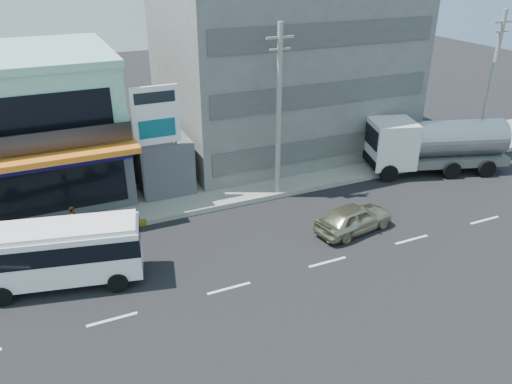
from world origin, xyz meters
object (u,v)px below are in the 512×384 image
(minibus, at_px, (59,250))
(tanker_truck, at_px, (432,144))
(utility_pole_near, at_px, (279,113))
(shop_building, at_px, (8,131))
(satellite_dish, at_px, (159,135))
(billboard, at_px, (156,122))
(motorcycle_rider, at_px, (76,230))
(concrete_building, at_px, (282,51))
(sedan, at_px, (354,218))
(utility_pole_far, at_px, (491,85))

(minibus, distance_m, tanker_truck, 23.55)
(utility_pole_near, bearing_deg, minibus, -161.83)
(shop_building, bearing_deg, satellite_dish, -20.21)
(shop_building, distance_m, minibus, 10.98)
(satellite_dish, height_order, tanker_truck, satellite_dish)
(billboard, height_order, tanker_truck, billboard)
(motorcycle_rider, bearing_deg, concrete_building, 27.89)
(tanker_truck, height_order, motorcycle_rider, tanker_truck)
(concrete_building, distance_m, motorcycle_rider, 18.69)
(satellite_dish, bearing_deg, billboard, -105.52)
(tanker_truck, bearing_deg, shop_building, 163.58)
(shop_building, bearing_deg, sedan, -37.12)
(minibus, bearing_deg, motorcycle_rider, 75.29)
(shop_building, bearing_deg, minibus, -81.70)
(satellite_dish, xyz_separation_m, minibus, (-6.45, -7.69, -1.87))
(billboard, bearing_deg, motorcycle_rider, -154.30)
(motorcycle_rider, bearing_deg, utility_pole_far, 1.30)
(tanker_truck, bearing_deg, utility_pole_far, 8.66)
(shop_building, relative_size, minibus, 1.73)
(satellite_dish, height_order, minibus, satellite_dish)
(billboard, bearing_deg, tanker_truck, -8.46)
(sedan, xyz_separation_m, tanker_truck, (9.09, 4.61, 1.17))
(utility_pole_far, xyz_separation_m, sedan, (-14.22, -5.39, -4.40))
(concrete_building, height_order, minibus, concrete_building)
(concrete_building, xyz_separation_m, billboard, (-10.50, -5.80, -2.07))
(tanker_truck, bearing_deg, sedan, -153.09)
(billboard, distance_m, utility_pole_far, 22.57)
(concrete_building, bearing_deg, tanker_truck, -50.69)
(concrete_building, height_order, satellite_dish, concrete_building)
(utility_pole_far, bearing_deg, utility_pole_near, 180.00)
(satellite_dish, relative_size, motorcycle_rider, 0.76)
(satellite_dish, bearing_deg, utility_pole_far, -9.29)
(satellite_dish, xyz_separation_m, utility_pole_near, (6.00, -3.60, 1.57))
(satellite_dish, bearing_deg, minibus, -130.00)
(concrete_building, distance_m, utility_pole_far, 14.32)
(shop_building, xyz_separation_m, utility_pole_far, (30.00, -6.55, 1.15))
(utility_pole_far, relative_size, tanker_truck, 1.06)
(shop_building, bearing_deg, billboard, -32.32)
(utility_pole_near, xyz_separation_m, utility_pole_far, (16.00, 0.00, 0.00))
(sedan, bearing_deg, shop_building, 43.05)
(satellite_dish, bearing_deg, utility_pole_near, -30.96)
(billboard, relative_size, sedan, 1.57)
(satellite_dish, xyz_separation_m, motorcycle_rider, (-5.54, -4.23, -2.92))
(tanker_truck, relative_size, motorcycle_rider, 4.76)
(concrete_building, relative_size, utility_pole_far, 1.60)
(satellite_dish, bearing_deg, tanker_truck, -14.57)
(utility_pole_near, relative_size, minibus, 1.40)
(satellite_dish, height_order, sedan, satellite_dish)
(tanker_truck, bearing_deg, minibus, -171.94)
(shop_building, relative_size, utility_pole_near, 1.24)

